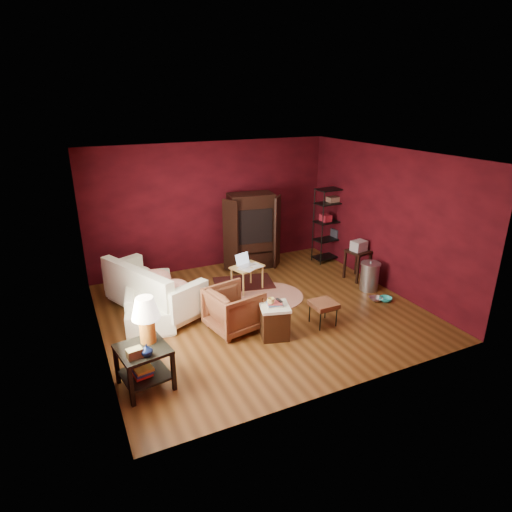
{
  "coord_description": "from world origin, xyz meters",
  "views": [
    {
      "loc": [
        -3.08,
        -6.28,
        3.7
      ],
      "look_at": [
        0.0,
        0.2,
        1.0
      ],
      "focal_mm": 30.0,
      "sensor_mm": 36.0,
      "label": 1
    }
  ],
  "objects_px": {
    "tv_armoire": "(251,230)",
    "wire_shelving": "(332,221)",
    "laptop_desk": "(247,269)",
    "sofa": "(150,291)",
    "side_table": "(145,334)",
    "hamper": "(274,320)",
    "armchair": "(234,307)"
  },
  "relations": [
    {
      "from": "armchair",
      "to": "wire_shelving",
      "type": "xyz_separation_m",
      "value": [
        3.34,
        2.03,
        0.55
      ]
    },
    {
      "from": "hamper",
      "to": "side_table",
      "type": "bearing_deg",
      "value": -171.19
    },
    {
      "from": "tv_armoire",
      "to": "laptop_desk",
      "type": "bearing_deg",
      "value": -111.42
    },
    {
      "from": "hamper",
      "to": "wire_shelving",
      "type": "bearing_deg",
      "value": 41.67
    },
    {
      "from": "side_table",
      "to": "laptop_desk",
      "type": "xyz_separation_m",
      "value": [
        2.44,
        2.15,
        -0.29
      ]
    },
    {
      "from": "sofa",
      "to": "laptop_desk",
      "type": "bearing_deg",
      "value": -76.05
    },
    {
      "from": "sofa",
      "to": "wire_shelving",
      "type": "relative_size",
      "value": 1.17
    },
    {
      "from": "sofa",
      "to": "armchair",
      "type": "distance_m",
      "value": 1.68
    },
    {
      "from": "sofa",
      "to": "hamper",
      "type": "height_order",
      "value": "sofa"
    },
    {
      "from": "armchair",
      "to": "tv_armoire",
      "type": "distance_m",
      "value": 2.86
    },
    {
      "from": "side_table",
      "to": "tv_armoire",
      "type": "distance_m",
      "value": 4.47
    },
    {
      "from": "armchair",
      "to": "wire_shelving",
      "type": "height_order",
      "value": "wire_shelving"
    },
    {
      "from": "armchair",
      "to": "laptop_desk",
      "type": "xyz_separation_m",
      "value": [
        0.83,
        1.31,
        0.06
      ]
    },
    {
      "from": "side_table",
      "to": "hamper",
      "type": "xyz_separation_m",
      "value": [
        2.11,
        0.33,
        -0.46
      ]
    },
    {
      "from": "tv_armoire",
      "to": "wire_shelving",
      "type": "distance_m",
      "value": 1.94
    },
    {
      "from": "side_table",
      "to": "tv_armoire",
      "type": "height_order",
      "value": "tv_armoire"
    },
    {
      "from": "sofa",
      "to": "armchair",
      "type": "xyz_separation_m",
      "value": [
        1.12,
        -1.25,
        0.01
      ]
    },
    {
      "from": "sofa",
      "to": "side_table",
      "type": "height_order",
      "value": "side_table"
    },
    {
      "from": "side_table",
      "to": "hamper",
      "type": "distance_m",
      "value": 2.18
    },
    {
      "from": "sofa",
      "to": "laptop_desk",
      "type": "height_order",
      "value": "sofa"
    },
    {
      "from": "tv_armoire",
      "to": "hamper",
      "type": "bearing_deg",
      "value": -100.31
    },
    {
      "from": "sofa",
      "to": "side_table",
      "type": "bearing_deg",
      "value": 178.82
    },
    {
      "from": "armchair",
      "to": "side_table",
      "type": "height_order",
      "value": "side_table"
    },
    {
      "from": "armchair",
      "to": "sofa",
      "type": "bearing_deg",
      "value": 30.81
    },
    {
      "from": "armchair",
      "to": "wire_shelving",
      "type": "relative_size",
      "value": 0.47
    },
    {
      "from": "sofa",
      "to": "hamper",
      "type": "bearing_deg",
      "value": -125.19
    },
    {
      "from": "sofa",
      "to": "armchair",
      "type": "bearing_deg",
      "value": -125.98
    },
    {
      "from": "laptop_desk",
      "to": "wire_shelving",
      "type": "distance_m",
      "value": 2.66
    },
    {
      "from": "side_table",
      "to": "laptop_desk",
      "type": "bearing_deg",
      "value": 41.34
    },
    {
      "from": "armchair",
      "to": "hamper",
      "type": "distance_m",
      "value": 0.72
    },
    {
      "from": "hamper",
      "to": "sofa",
      "type": "bearing_deg",
      "value": 132.8
    },
    {
      "from": "tv_armoire",
      "to": "wire_shelving",
      "type": "relative_size",
      "value": 0.98
    }
  ]
}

